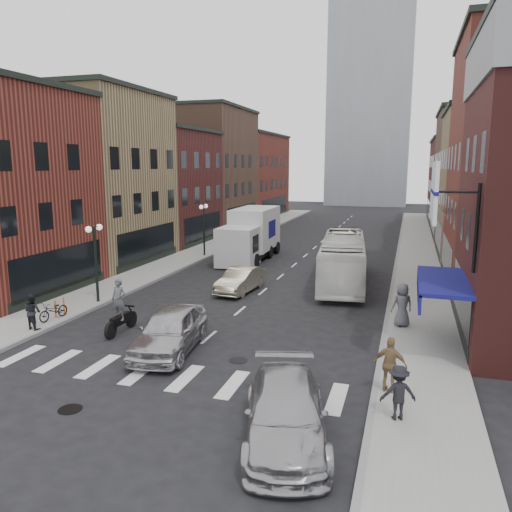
{
  "coord_description": "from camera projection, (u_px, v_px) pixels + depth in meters",
  "views": [
    {
      "loc": [
        7.74,
        -17.39,
        7.08
      ],
      "look_at": [
        0.73,
        5.31,
        2.74
      ],
      "focal_mm": 35.0,
      "sensor_mm": 36.0,
      "label": 1
    }
  ],
  "objects": [
    {
      "name": "ground",
      "position": [
        199.0,
        345.0,
        19.86
      ],
      "size": [
        160.0,
        160.0,
        0.0
      ],
      "primitive_type": "plane",
      "color": "black",
      "rests_on": "ground"
    },
    {
      "name": "sidewalk_left",
      "position": [
        211.0,
        248.0,
        42.99
      ],
      "size": [
        3.0,
        74.0,
        0.15
      ],
      "primitive_type": "cube",
      "color": "gray",
      "rests_on": "ground"
    },
    {
      "name": "sidewalk_right",
      "position": [
        417.0,
        258.0,
        38.06
      ],
      "size": [
        3.0,
        74.0,
        0.15
      ],
      "primitive_type": "cube",
      "color": "gray",
      "rests_on": "ground"
    },
    {
      "name": "curb_left",
      "position": [
        227.0,
        249.0,
        42.57
      ],
      "size": [
        0.2,
        74.0,
        0.16
      ],
      "primitive_type": "cube",
      "color": "gray",
      "rests_on": "ground"
    },
    {
      "name": "curb_right",
      "position": [
        397.0,
        258.0,
        38.51
      ],
      "size": [
        0.2,
        74.0,
        0.16
      ],
      "primitive_type": "cube",
      "color": "gray",
      "rests_on": "ground"
    },
    {
      "name": "crosswalk_stripes",
      "position": [
        164.0,
        375.0,
        17.04
      ],
      "size": [
        12.0,
        2.2,
        0.01
      ],
      "primitive_type": "cube",
      "color": "silver",
      "rests_on": "ground"
    },
    {
      "name": "bldg_left_mid_a",
      "position": [
        85.0,
        178.0,
        36.27
      ],
      "size": [
        10.3,
        10.2,
        12.3
      ],
      "color": "#8E754E",
      "rests_on": "ground"
    },
    {
      "name": "bldg_left_mid_b",
      "position": [
        153.0,
        186.0,
        45.84
      ],
      "size": [
        10.3,
        10.2,
        10.3
      ],
      "color": "#4C1D1B",
      "rests_on": "ground"
    },
    {
      "name": "bldg_left_far_a",
      "position": [
        200.0,
        169.0,
        55.91
      ],
      "size": [
        10.3,
        12.2,
        13.3
      ],
      "color": "brown",
      "rests_on": "ground"
    },
    {
      "name": "bldg_left_far_b",
      "position": [
        241.0,
        176.0,
        69.25
      ],
      "size": [
        10.3,
        16.2,
        11.3
      ],
      "color": "maroon",
      "rests_on": "ground"
    },
    {
      "name": "bldg_right_far_a",
      "position": [
        492.0,
        175.0,
        47.3
      ],
      "size": [
        10.3,
        12.2,
        12.3
      ],
      "color": "brown",
      "rests_on": "ground"
    },
    {
      "name": "bldg_right_far_b",
      "position": [
        474.0,
        181.0,
        60.64
      ],
      "size": [
        10.3,
        16.2,
        10.3
      ],
      "color": "#4C1D1B",
      "rests_on": "ground"
    },
    {
      "name": "awning_blue",
      "position": [
        438.0,
        283.0,
        19.15
      ],
      "size": [
        1.8,
        5.0,
        0.78
      ],
      "color": "navy",
      "rests_on": "ground"
    },
    {
      "name": "billboard_sign",
      "position": [
        437.0,
        194.0,
        16.74
      ],
      "size": [
        1.52,
        3.0,
        3.7
      ],
      "color": "black",
      "rests_on": "ground"
    },
    {
      "name": "distant_tower",
      "position": [
        372.0,
        63.0,
        88.68
      ],
      "size": [
        14.0,
        14.0,
        50.0
      ],
      "primitive_type": "cube",
      "color": "#9399A0",
      "rests_on": "ground"
    },
    {
      "name": "streetlamp_near",
      "position": [
        95.0,
        249.0,
        25.24
      ],
      "size": [
        0.32,
        1.22,
        4.11
      ],
      "color": "black",
      "rests_on": "ground"
    },
    {
      "name": "streetlamp_far",
      "position": [
        204.0,
        220.0,
        38.4
      ],
      "size": [
        0.32,
        1.22,
        4.11
      ],
      "color": "black",
      "rests_on": "ground"
    },
    {
      "name": "bike_rack",
      "position": [
        60.0,
        308.0,
        23.19
      ],
      "size": [
        0.08,
        0.68,
        0.8
      ],
      "color": "#D8590C",
      "rests_on": "sidewalk_left"
    },
    {
      "name": "box_truck",
      "position": [
        251.0,
        235.0,
        37.62
      ],
      "size": [
        2.85,
        8.85,
        3.83
      ],
      "rotation": [
        0.0,
        0.0,
        0.03
      ],
      "color": "silver",
      "rests_on": "ground"
    },
    {
      "name": "motorcycle_rider",
      "position": [
        120.0,
        308.0,
        21.12
      ],
      "size": [
        0.66,
        2.34,
        2.38
      ],
      "rotation": [
        0.0,
        0.0,
        -0.03
      ],
      "color": "black",
      "rests_on": "ground"
    },
    {
      "name": "transit_bus",
      "position": [
        343.0,
        260.0,
        29.98
      ],
      "size": [
        3.61,
        10.83,
        2.96
      ],
      "primitive_type": "imported",
      "rotation": [
        0.0,
        0.0,
        0.11
      ],
      "color": "white",
      "rests_on": "ground"
    },
    {
      "name": "sedan_left_near",
      "position": [
        170.0,
        330.0,
        19.1
      ],
      "size": [
        2.63,
        5.19,
        1.69
      ],
      "primitive_type": "imported",
      "rotation": [
        0.0,
        0.0,
        0.13
      ],
      "color": "#BCBBC1",
      "rests_on": "ground"
    },
    {
      "name": "sedan_left_far",
      "position": [
        241.0,
        280.0,
        28.15
      ],
      "size": [
        1.88,
        4.31,
        1.38
      ],
      "primitive_type": "imported",
      "rotation": [
        0.0,
        0.0,
        -0.1
      ],
      "color": "#B3AD91",
      "rests_on": "ground"
    },
    {
      "name": "curb_car",
      "position": [
        286.0,
        413.0,
        12.94
      ],
      "size": [
        3.36,
        5.53,
        1.5
      ],
      "primitive_type": "imported",
      "rotation": [
        0.0,
        0.0,
        0.26
      ],
      "color": "#A9A9AD",
      "rests_on": "ground"
    },
    {
      "name": "parked_bicycle",
      "position": [
        54.0,
        310.0,
        22.65
      ],
      "size": [
        0.77,
        1.67,
        0.85
      ],
      "primitive_type": "imported",
      "rotation": [
        0.0,
        0.0,
        -0.13
      ],
      "color": "black",
      "rests_on": "sidewalk_left"
    },
    {
      "name": "ped_left_solo",
      "position": [
        32.0,
        312.0,
        21.27
      ],
      "size": [
        0.8,
        0.54,
        1.54
      ],
      "primitive_type": "imported",
      "rotation": [
        0.0,
        0.0,
        2.99
      ],
      "color": "black",
      "rests_on": "sidewalk_left"
    },
    {
      "name": "ped_right_a",
      "position": [
        398.0,
        392.0,
        13.7
      ],
      "size": [
        1.1,
        0.78,
        1.55
      ],
      "primitive_type": "imported",
      "rotation": [
        0.0,
        0.0,
        3.46
      ],
      "color": "black",
      "rests_on": "sidewalk_right"
    },
    {
      "name": "ped_right_b",
      "position": [
        390.0,
        365.0,
        15.34
      ],
      "size": [
        1.1,
        0.68,
        1.75
      ],
      "primitive_type": "imported",
      "rotation": [
        0.0,
        0.0,
        2.97
      ],
      "color": "olive",
      "rests_on": "sidewalk_right"
    },
    {
      "name": "ped_right_c",
      "position": [
        402.0,
        305.0,
        21.64
      ],
      "size": [
        1.1,
        0.95,
        1.91
      ],
      "primitive_type": "imported",
      "rotation": [
        0.0,
        0.0,
        3.59
      ],
      "color": "#515458",
      "rests_on": "sidewalk_right"
    }
  ]
}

